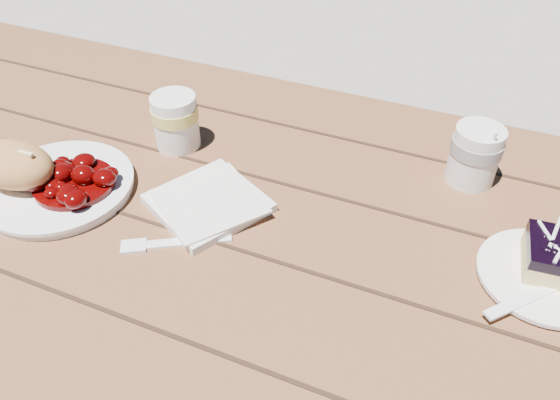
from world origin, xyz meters
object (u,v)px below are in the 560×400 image
at_px(main_plate, 59,187).
at_px(coffee_cup, 475,155).
at_px(picnic_table, 289,293).
at_px(bread_roll, 14,165).
at_px(second_cup, 176,122).
at_px(dessert_plate, 543,277).
at_px(blueberry_cake, 559,257).

xyz_separation_m(main_plate, coffee_cup, (0.59, 0.28, 0.04)).
bearing_deg(picnic_table, coffee_cup, 42.65).
bearing_deg(coffee_cup, bread_roll, -154.77).
bearing_deg(picnic_table, second_cup, 156.58).
xyz_separation_m(dessert_plate, second_cup, (-0.60, 0.08, 0.04)).
bearing_deg(blueberry_cake, dessert_plate, -128.77).
relative_size(bread_roll, dessert_plate, 0.80).
distance_m(blueberry_cake, coffee_cup, 0.21).
relative_size(blueberry_cake, second_cup, 0.93).
bearing_deg(bread_roll, coffee_cup, 25.23).
bearing_deg(picnic_table, bread_roll, -167.28).
bearing_deg(picnic_table, main_plate, -168.43).
xyz_separation_m(main_plate, second_cup, (0.11, 0.18, 0.04)).
height_order(picnic_table, bread_roll, bread_roll).
distance_m(bread_roll, blueberry_cake, 0.79).
relative_size(dessert_plate, coffee_cup, 1.74).
bearing_deg(main_plate, blueberry_cake, 9.23).
relative_size(picnic_table, blueberry_cake, 22.53).
xyz_separation_m(picnic_table, second_cup, (-0.26, 0.11, 0.21)).
distance_m(picnic_table, second_cup, 0.35).
bearing_deg(second_cup, dessert_plate, -7.75).
distance_m(main_plate, bread_roll, 0.07).
relative_size(main_plate, dessert_plate, 1.37).
xyz_separation_m(dessert_plate, blueberry_cake, (0.01, 0.01, 0.03)).
relative_size(coffee_cup, second_cup, 1.00).
xyz_separation_m(picnic_table, coffee_cup, (0.23, 0.21, 0.21)).
bearing_deg(main_plate, dessert_plate, 8.18).
distance_m(picnic_table, blueberry_cake, 0.41).
bearing_deg(bread_roll, main_plate, 19.98).
height_order(bread_roll, coffee_cup, coffee_cup).
xyz_separation_m(picnic_table, main_plate, (-0.36, -0.07, 0.17)).
height_order(picnic_table, dessert_plate, dessert_plate).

